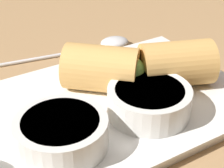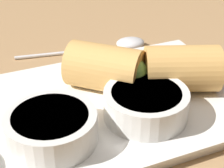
{
  "view_description": "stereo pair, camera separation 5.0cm",
  "coord_description": "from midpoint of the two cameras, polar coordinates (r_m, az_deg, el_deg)",
  "views": [
    {
      "loc": [
        20.5,
        30.66,
        27.05
      ],
      "look_at": [
        2.62,
        1.28,
        5.63
      ],
      "focal_mm": 60.0,
      "sensor_mm": 36.0,
      "label": 1
    },
    {
      "loc": [
        16.04,
        32.94,
        27.05
      ],
      "look_at": [
        2.62,
        1.28,
        5.63
      ],
      "focal_mm": 60.0,
      "sensor_mm": 36.0,
      "label": 2
    }
  ],
  "objects": [
    {
      "name": "table_surface",
      "position": [
        0.45,
        5.64,
        -3.65
      ],
      "size": [
        180.0,
        140.0,
        2.0
      ],
      "color": "#A87F54",
      "rests_on": "ground"
    },
    {
      "name": "serving_plate",
      "position": [
        0.42,
        3.41,
        -3.46
      ],
      "size": [
        30.56,
        21.4,
        1.5
      ],
      "color": "white",
      "rests_on": "table_surface"
    },
    {
      "name": "roll_front_left",
      "position": [
        0.44,
        14.5,
        2.16
      ],
      "size": [
        9.68,
        7.95,
        5.34
      ],
      "color": "#DBA356",
      "rests_on": "serving_plate"
    },
    {
      "name": "roll_front_right",
      "position": [
        0.42,
        2.88,
        2.24
      ],
      "size": [
        9.71,
        9.54,
        5.34
      ],
      "color": "#DBA356",
      "rests_on": "serving_plate"
    },
    {
      "name": "dipping_bowl_near",
      "position": [
        0.39,
        8.9,
        -3.03
      ],
      "size": [
        8.77,
        8.77,
        2.97
      ],
      "color": "silver",
      "rests_on": "serving_plate"
    },
    {
      "name": "dipping_bowl_far",
      "position": [
        0.35,
        -5.28,
        -6.65
      ],
      "size": [
        8.77,
        8.77,
        2.97
      ],
      "color": "silver",
      "rests_on": "serving_plate"
    },
    {
      "name": "spoon",
      "position": [
        0.56,
        4.04,
        5.97
      ],
      "size": [
        19.15,
        5.15,
        1.48
      ],
      "color": "silver",
      "rests_on": "table_surface"
    }
  ]
}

